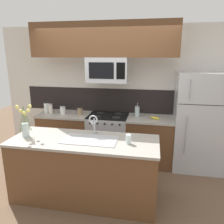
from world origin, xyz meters
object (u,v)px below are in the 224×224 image
sink_faucet (93,122)px  refrigerator (198,122)px  stove_range (108,138)px  banana_bunch (155,118)px  storage_jar_medium (50,109)px  drinking_glass (128,139)px  microwave (108,70)px  storage_jar_tall (47,107)px  french_press (137,111)px  flower_vase (25,126)px  storage_jar_short (63,110)px  storage_jar_squat (80,111)px

sink_faucet → refrigerator: bearing=32.7°
stove_range → banana_bunch: 1.01m
storage_jar_medium → drinking_glass: size_ratio=1.52×
storage_jar_medium → sink_faucet: (1.17, -1.01, 0.10)m
refrigerator → banana_bunch: 0.78m
sink_faucet → microwave: bearing=89.8°
stove_range → refrigerator: bearing=0.7°
microwave → storage_jar_tall: size_ratio=3.40×
storage_jar_tall → storage_jar_medium: storage_jar_tall is taller
stove_range → refrigerator: 1.71m
sink_faucet → storage_jar_medium: bearing=139.2°
storage_jar_tall → french_press: (1.83, 0.04, -0.01)m
flower_vase → storage_jar_short: bearing=89.1°
french_press → sink_faucet: sink_faucet is taller
refrigerator → french_press: (-1.11, 0.04, 0.13)m
storage_jar_squat → stove_range: bearing=1.6°
storage_jar_short → french_press: (1.47, 0.08, 0.03)m
stove_range → sink_faucet: (-0.00, -1.05, 0.65)m
banana_bunch → french_press: size_ratio=0.71×
microwave → storage_jar_medium: 1.41m
storage_jar_tall → storage_jar_squat: size_ratio=1.43×
storage_jar_medium → sink_faucet: bearing=-40.8°
microwave → french_press: microwave is taller
microwave → storage_jar_squat: microwave is taller
microwave → storage_jar_squat: (-0.56, 0.01, -0.80)m
refrigerator → sink_faucet: (-1.66, -1.07, 0.22)m
stove_range → storage_jar_short: storage_jar_short is taller
banana_bunch → sink_faucet: bearing=-132.1°
flower_vase → banana_bunch: bearing=34.0°
stove_range → storage_jar_medium: storage_jar_medium is taller
microwave → storage_jar_medium: bearing=-179.2°
microwave → sink_faucet: microwave is taller
storage_jar_squat → french_press: bearing=3.9°
french_press → sink_faucet: bearing=-116.6°
banana_bunch → drinking_glass: size_ratio=1.50×
stove_range → microwave: bearing=-89.8°
microwave → flower_vase: 1.74m
storage_jar_tall → drinking_glass: (1.82, -1.29, -0.05)m
banana_bunch → flower_vase: (-1.83, -1.23, 0.14)m
storage_jar_squat → microwave: bearing=-0.6°
flower_vase → storage_jar_squat: bearing=73.5°
refrigerator → storage_jar_short: (-2.58, -0.04, 0.10)m
storage_jar_tall → banana_bunch: 2.17m
stove_range → sink_faucet: size_ratio=3.04×
refrigerator → french_press: bearing=177.9°
storage_jar_short → drinking_glass: storage_jar_short is taller
stove_range → drinking_glass: drinking_glass is taller
drinking_glass → french_press: bearing=89.5°
storage_jar_medium → sink_faucet: size_ratio=0.63×
storage_jar_tall → drinking_glass: storage_jar_tall is taller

